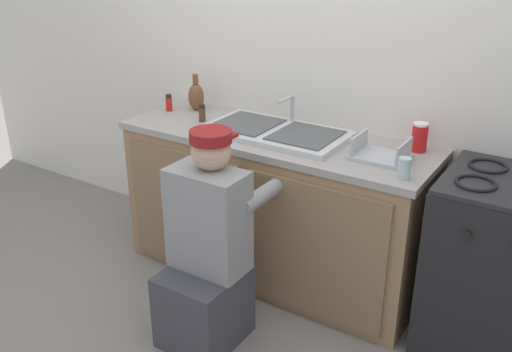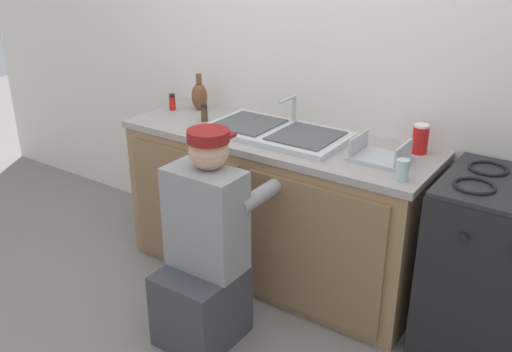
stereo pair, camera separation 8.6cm
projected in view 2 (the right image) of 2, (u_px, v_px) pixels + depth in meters
name	position (u px, v px, depth m)	size (l,w,h in m)	color
ground_plane	(246.00, 294.00, 3.31)	(12.00, 12.00, 0.00)	gray
back_wall	(310.00, 60.00, 3.31)	(6.00, 0.10, 2.50)	silver
counter_cabinet	(274.00, 210.00, 3.36)	(1.77, 0.62, 0.85)	#997551
countertop	(276.00, 138.00, 3.19)	(1.81, 0.62, 0.04)	#9E9993
sink_double_basin	(276.00, 132.00, 3.18)	(0.80, 0.44, 0.19)	silver
stove_range	(496.00, 271.00, 2.71)	(0.60, 0.62, 0.92)	black
plumber_person	(205.00, 257.00, 2.82)	(0.42, 0.61, 1.10)	#3F3F47
vase_decorative	(199.00, 96.00, 3.60)	(0.10, 0.10, 0.23)	brown
dish_rack_tray	(380.00, 156.00, 2.83)	(0.28, 0.22, 0.11)	#B2B7BC
soda_cup_red	(420.00, 139.00, 2.90)	(0.08, 0.08, 0.15)	red
spice_bottle_red	(172.00, 102.00, 3.60)	(0.04, 0.04, 0.10)	red
water_glass	(402.00, 170.00, 2.60)	(0.06, 0.06, 0.10)	#ADC6CC
spice_bottle_pepper	(204.00, 113.00, 3.40)	(0.04, 0.04, 0.10)	#513823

